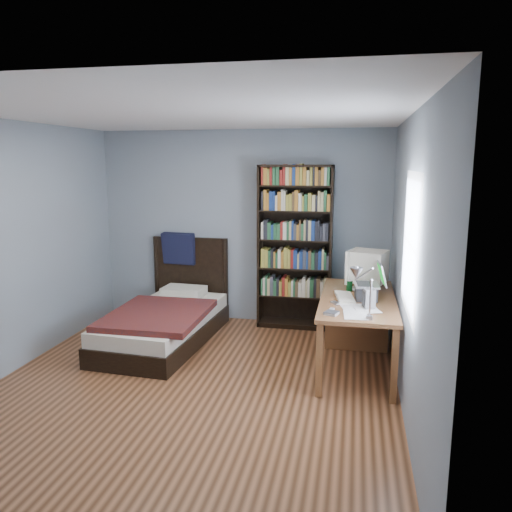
# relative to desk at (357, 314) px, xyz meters

# --- Properties ---
(room) EXTENTS (4.20, 4.24, 2.50)m
(room) POSITION_rel_desk_xyz_m (-1.48, -1.25, 0.84)
(room) COLOR #4B2A16
(room) RESTS_ON ground
(desk) EXTENTS (0.75, 1.64, 0.73)m
(desk) POSITION_rel_desk_xyz_m (0.00, 0.00, 0.00)
(desk) COLOR brown
(desk) RESTS_ON floor
(crt_monitor) EXTENTS (0.47, 0.44, 0.43)m
(crt_monitor) POSITION_rel_desk_xyz_m (0.09, -0.05, 0.55)
(crt_monitor) COLOR beige
(crt_monitor) RESTS_ON desk
(laptop) EXTENTS (0.33, 0.33, 0.38)m
(laptop) POSITION_rel_desk_xyz_m (0.09, -0.49, 0.42)
(laptop) COLOR #2D2D30
(laptop) RESTS_ON desk
(desk_lamp) EXTENTS (0.21, 0.46, 0.55)m
(desk_lamp) POSITION_rel_desk_xyz_m (-0.01, -1.49, 0.75)
(desk_lamp) COLOR #99999E
(desk_lamp) RESTS_ON desk
(keyboard) EXTENTS (0.23, 0.44, 0.04)m
(keyboard) POSITION_rel_desk_xyz_m (-0.13, -0.51, 0.33)
(keyboard) COLOR beige
(keyboard) RESTS_ON desk
(speaker) EXTENTS (0.12, 0.12, 0.19)m
(speaker) POSITION_rel_desk_xyz_m (0.10, -0.83, 0.41)
(speaker) COLOR gray
(speaker) RESTS_ON desk
(soda_can) EXTENTS (0.06, 0.06, 0.11)m
(soda_can) POSITION_rel_desk_xyz_m (-0.09, -0.20, 0.37)
(soda_can) COLOR #083A15
(soda_can) RESTS_ON desk
(mouse) EXTENTS (0.06, 0.10, 0.03)m
(mouse) POSITION_rel_desk_xyz_m (-0.03, -0.18, 0.33)
(mouse) COLOR silver
(mouse) RESTS_ON desk
(phone_silver) EXTENTS (0.10, 0.11, 0.02)m
(phone_silver) POSITION_rel_desk_xyz_m (-0.22, -0.73, 0.32)
(phone_silver) COLOR silver
(phone_silver) RESTS_ON desk
(phone_grey) EXTENTS (0.06, 0.09, 0.02)m
(phone_grey) POSITION_rel_desk_xyz_m (-0.24, -0.96, 0.32)
(phone_grey) COLOR gray
(phone_grey) RESTS_ON desk
(external_drive) EXTENTS (0.14, 0.14, 0.02)m
(external_drive) POSITION_rel_desk_xyz_m (-0.24, -1.08, 0.32)
(external_drive) COLOR gray
(external_drive) RESTS_ON desk
(bookshelf) EXTENTS (0.93, 0.30, 2.06)m
(bookshelf) POSITION_rel_desk_xyz_m (-0.79, 0.69, 0.62)
(bookshelf) COLOR black
(bookshelf) RESTS_ON floor
(bed) EXTENTS (1.09, 2.08, 1.16)m
(bed) POSITION_rel_desk_xyz_m (-2.22, -0.11, -0.16)
(bed) COLOR black
(bed) RESTS_ON floor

